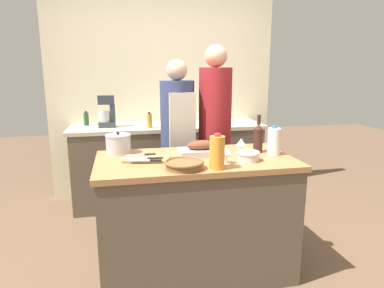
{
  "coord_description": "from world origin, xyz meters",
  "views": [
    {
      "loc": [
        -0.51,
        -2.34,
        1.52
      ],
      "look_at": [
        0.0,
        0.11,
        0.97
      ],
      "focal_mm": 32.0,
      "sensor_mm": 36.0,
      "label": 1
    }
  ],
  "objects": [
    {
      "name": "ground_plane",
      "position": [
        0.0,
        0.0,
        0.0
      ],
      "size": [
        12.0,
        12.0,
        0.0
      ],
      "primitive_type": "plane",
      "color": "brown"
    },
    {
      "name": "kitchen_island",
      "position": [
        0.0,
        0.0,
        0.45
      ],
      "size": [
        1.42,
        0.76,
        0.89
      ],
      "color": "brown",
      "rests_on": "ground_plane"
    },
    {
      "name": "back_counter",
      "position": [
        0.0,
        1.44,
        0.45
      ],
      "size": [
        2.16,
        0.6,
        0.9
      ],
      "color": "brown",
      "rests_on": "ground_plane"
    },
    {
      "name": "back_wall",
      "position": [
        0.0,
        1.79,
        1.27
      ],
      "size": [
        2.66,
        0.1,
        2.55
      ],
      "color": "beige",
      "rests_on": "ground_plane"
    },
    {
      "name": "roasting_pan",
      "position": [
        0.07,
        0.09,
        0.93
      ],
      "size": [
        0.34,
        0.21,
        0.11
      ],
      "color": "#BCBCC1",
      "rests_on": "kitchen_island"
    },
    {
      "name": "wicker_basket",
      "position": [
        -0.13,
        -0.25,
        0.92
      ],
      "size": [
        0.26,
        0.26,
        0.05
      ],
      "color": "brown",
      "rests_on": "kitchen_island"
    },
    {
      "name": "cutting_board",
      "position": [
        -0.35,
        0.02,
        0.9
      ],
      "size": [
        0.35,
        0.24,
        0.02
      ],
      "color": "#AD7F51",
      "rests_on": "kitchen_island"
    },
    {
      "name": "stock_pot",
      "position": [
        -0.54,
        0.27,
        0.96
      ],
      "size": [
        0.19,
        0.19,
        0.17
      ],
      "color": "#B7B7BC",
      "rests_on": "kitchen_island"
    },
    {
      "name": "mixing_bowl",
      "position": [
        0.35,
        -0.14,
        0.93
      ],
      "size": [
        0.16,
        0.16,
        0.07
      ],
      "color": "beige",
      "rests_on": "kitchen_island"
    },
    {
      "name": "juice_jug",
      "position": [
        0.08,
        -0.29,
        1.0
      ],
      "size": [
        0.1,
        0.1,
        0.23
      ],
      "color": "orange",
      "rests_on": "kitchen_island"
    },
    {
      "name": "milk_jug",
      "position": [
        0.6,
        -0.02,
        0.99
      ],
      "size": [
        0.09,
        0.09,
        0.22
      ],
      "color": "white",
      "rests_on": "kitchen_island"
    },
    {
      "name": "wine_bottle_green",
      "position": [
        0.51,
        0.08,
        1.01
      ],
      "size": [
        0.07,
        0.07,
        0.29
      ],
      "color": "#381E19",
      "rests_on": "kitchen_island"
    },
    {
      "name": "wine_glass_left",
      "position": [
        0.38,
        0.08,
        0.97
      ],
      "size": [
        0.08,
        0.08,
        0.11
      ],
      "color": "silver",
      "rests_on": "kitchen_island"
    },
    {
      "name": "wine_glass_right",
      "position": [
        0.18,
        -0.18,
        0.98
      ],
      "size": [
        0.08,
        0.08,
        0.12
      ],
      "color": "silver",
      "rests_on": "kitchen_island"
    },
    {
      "name": "knife_chef",
      "position": [
        -0.37,
        -0.01,
        0.91
      ],
      "size": [
        0.29,
        0.06,
        0.01
      ],
      "color": "#B7B7BC",
      "rests_on": "cutting_board"
    },
    {
      "name": "knife_paring",
      "position": [
        -0.38,
        0.09,
        0.91
      ],
      "size": [
        0.22,
        0.05,
        0.01
      ],
      "color": "#B7B7BC",
      "rests_on": "cutting_board"
    },
    {
      "name": "knife_bread",
      "position": [
        -0.35,
        -0.07,
        0.91
      ],
      "size": [
        0.21,
        0.06,
        0.01
      ],
      "color": "#B7B7BC",
      "rests_on": "cutting_board"
    },
    {
      "name": "stand_mixer",
      "position": [
        -0.66,
        1.43,
        1.05
      ],
      "size": [
        0.18,
        0.14,
        0.34
      ],
      "color": "#333842",
      "rests_on": "back_counter"
    },
    {
      "name": "condiment_bottle_tall",
      "position": [
        -0.89,
        1.59,
        0.98
      ],
      "size": [
        0.05,
        0.05,
        0.16
      ],
      "color": "#234C28",
      "rests_on": "back_counter"
    },
    {
      "name": "condiment_bottle_short",
      "position": [
        -0.22,
        1.29,
        0.98
      ],
      "size": [
        0.06,
        0.06,
        0.17
      ],
      "color": "#B28E2D",
      "rests_on": "back_counter"
    },
    {
      "name": "condiment_bottle_extra",
      "position": [
        0.42,
        1.47,
        1.0
      ],
      "size": [
        0.06,
        0.06,
        0.21
      ],
      "color": "#234C28",
      "rests_on": "back_counter"
    },
    {
      "name": "person_cook_aproned",
      "position": [
        -0.01,
        0.73,
        0.89
      ],
      "size": [
        0.31,
        0.33,
        1.61
      ],
      "rotation": [
        0.0,
        0.0,
        0.16
      ],
      "color": "beige",
      "rests_on": "ground_plane"
    },
    {
      "name": "person_cook_guest",
      "position": [
        0.35,
        0.72,
        0.98
      ],
      "size": [
        0.3,
        0.3,
        1.74
      ],
      "rotation": [
        0.0,
        0.0,
        -0.33
      ],
      "color": "beige",
      "rests_on": "ground_plane"
    }
  ]
}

